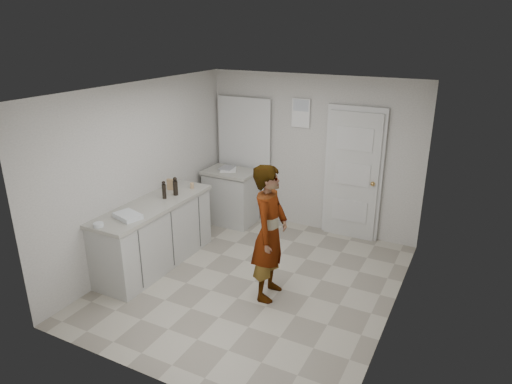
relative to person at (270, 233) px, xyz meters
The scene contains 12 objects.
ground 0.92m from the person, 149.54° to the left, with size 4.00×4.00×0.00m, color gray.
room_shell 2.19m from the person, 102.68° to the left, with size 4.00×4.00×4.00m.
main_counter 1.81m from the person, behind, with size 0.64×1.96×0.93m.
side_counter 2.36m from the person, 131.96° to the left, with size 0.84×0.61×0.93m.
person is the anchor object (origin of this frame).
cake_mix_box 1.94m from the person, 164.13° to the left, with size 0.10×0.05×0.16m, color #98744C.
spice_jar 1.77m from the person, 155.99° to the left, with size 0.05×0.05×0.08m, color tan.
oil_cruet_a 1.71m from the person, 167.15° to the left, with size 0.07×0.07×0.27m.
oil_cruet_b 1.74m from the person, behind, with size 0.06×0.06×0.26m.
baking_dish 1.79m from the person, 161.66° to the right, with size 0.39×0.32×0.06m.
egg_bowl 2.05m from the person, 153.30° to the right, with size 0.12×0.12×0.05m.
papers 2.38m from the person, 132.52° to the left, with size 0.26×0.33×0.01m, color white.
Camera 1 is at (2.43, -4.66, 3.19)m, focal length 32.00 mm.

